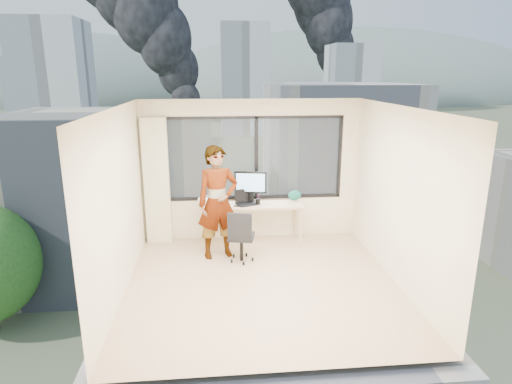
{
  "coord_description": "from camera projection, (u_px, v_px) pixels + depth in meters",
  "views": [
    {
      "loc": [
        -0.65,
        -5.87,
        3.05
      ],
      "look_at": [
        0.0,
        1.0,
        1.15
      ],
      "focal_mm": 30.5,
      "sensor_mm": 36.0,
      "label": 1
    }
  ],
  "objects": [
    {
      "name": "floor",
      "position": [
        262.0,
        284.0,
        6.5
      ],
      "size": [
        4.0,
        4.0,
        0.01
      ],
      "primitive_type": "cube",
      "color": "#DCB18F",
      "rests_on": "ground"
    },
    {
      "name": "exterior_ground",
      "position": [
        217.0,
        134.0,
        125.4
      ],
      "size": [
        400.0,
        400.0,
        0.04
      ],
      "primitive_type": "cube",
      "color": "#515B3D",
      "rests_on": "ground"
    },
    {
      "name": "smoke_plume_b",
      "position": [
        356.0,
        8.0,
        167.52
      ],
      "size": [
        30.0,
        18.0,
        70.0
      ],
      "primitive_type": null,
      "color": "black",
      "rests_on": "exterior_ground"
    },
    {
      "name": "near_bldg_b",
      "position": [
        336.0,
        162.0,
        45.66
      ],
      "size": [
        14.0,
        13.0,
        16.0
      ],
      "primitive_type": "cube",
      "color": "silver",
      "rests_on": "exterior_ground"
    },
    {
      "name": "chair",
      "position": [
        241.0,
        235.0,
        7.18
      ],
      "size": [
        0.55,
        0.55,
        0.91
      ],
      "primitive_type": null,
      "rotation": [
        0.0,
        0.0,
        -0.2
      ],
      "color": "black",
      "rests_on": "floor"
    },
    {
      "name": "handbag",
      "position": [
        295.0,
        195.0,
        8.09
      ],
      "size": [
        0.25,
        0.14,
        0.18
      ],
      "primitive_type": "ellipsoid",
      "rotation": [
        0.0,
        0.0,
        0.09
      ],
      "color": "#0D4E4B",
      "rests_on": "desk"
    },
    {
      "name": "far_tower_c",
      "position": [
        351.0,
        85.0,
        145.24
      ],
      "size": [
        15.0,
        15.0,
        26.0
      ],
      "primitive_type": "cube",
      "color": "silver",
      "rests_on": "exterior_ground"
    },
    {
      "name": "far_tower_a",
      "position": [
        55.0,
        87.0,
        94.5
      ],
      "size": [
        14.0,
        14.0,
        28.0
      ],
      "primitive_type": "cube",
      "color": "silver",
      "rests_on": "exterior_ground"
    },
    {
      "name": "cellphone",
      "position": [
        237.0,
        206.0,
        7.73
      ],
      "size": [
        0.13,
        0.07,
        0.01
      ],
      "primitive_type": "cube",
      "rotation": [
        0.0,
        0.0,
        -0.18
      ],
      "color": "black",
      "rests_on": "desk"
    },
    {
      "name": "tree_c",
      "position": [
        416.0,
        183.0,
        49.29
      ],
      "size": [
        8.4,
        8.4,
        10.0
      ],
      "primitive_type": null,
      "color": "#25541C",
      "rests_on": "exterior_ground"
    },
    {
      "name": "desk",
      "position": [
        253.0,
        223.0,
        7.99
      ],
      "size": [
        1.8,
        0.6,
        0.75
      ],
      "primitive_type": "cube",
      "color": "#D0B28B",
      "rests_on": "floor"
    },
    {
      "name": "ceiling",
      "position": [
        263.0,
        107.0,
        5.81
      ],
      "size": [
        4.0,
        4.0,
        0.01
      ],
      "primitive_type": "cube",
      "color": "white",
      "rests_on": "ground"
    },
    {
      "name": "far_tower_d",
      "position": [
        36.0,
        91.0,
        145.82
      ],
      "size": [
        16.0,
        14.0,
        22.0
      ],
      "primitive_type": "cube",
      "color": "silver",
      "rests_on": "exterior_ground"
    },
    {
      "name": "hill_b",
      "position": [
        348.0,
        96.0,
        326.47
      ],
      "size": [
        300.0,
        220.0,
        96.0
      ],
      "primitive_type": "ellipsoid",
      "color": "slate",
      "rests_on": "exterior_ground"
    },
    {
      "name": "wall_right",
      "position": [
        399.0,
        197.0,
        6.34
      ],
      "size": [
        0.01,
        4.0,
        2.6
      ],
      "primitive_type": "cube",
      "color": "beige",
      "rests_on": "ground"
    },
    {
      "name": "laptop",
      "position": [
        247.0,
        198.0,
        7.82
      ],
      "size": [
        0.48,
        0.49,
        0.24
      ],
      "primitive_type": null,
      "rotation": [
        0.0,
        0.0,
        0.37
      ],
      "color": "black",
      "rests_on": "desk"
    },
    {
      "name": "far_tower_b",
      "position": [
        244.0,
        80.0,
        122.15
      ],
      "size": [
        13.0,
        13.0,
        30.0
      ],
      "primitive_type": "cube",
      "color": "silver",
      "rests_on": "exterior_ground"
    },
    {
      "name": "wall_front",
      "position": [
        285.0,
        258.0,
        4.24
      ],
      "size": [
        4.0,
        0.01,
        2.6
      ],
      "primitive_type": "cube",
      "color": "beige",
      "rests_on": "ground"
    },
    {
      "name": "tree_b",
      "position": [
        295.0,
        284.0,
        26.66
      ],
      "size": [
        7.6,
        7.6,
        9.0
      ],
      "primitive_type": null,
      "color": "#25541C",
      "rests_on": "exterior_ground"
    },
    {
      "name": "pen_cup",
      "position": [
        258.0,
        201.0,
        7.84
      ],
      "size": [
        0.11,
        0.11,
        0.1
      ],
      "primitive_type": "cylinder",
      "rotation": [
        0.0,
        0.0,
        0.35
      ],
      "color": "black",
      "rests_on": "desk"
    },
    {
      "name": "wall_left",
      "position": [
        118.0,
        204.0,
        5.97
      ],
      "size": [
        0.01,
        4.0,
        2.6
      ],
      "primitive_type": "cube",
      "color": "beige",
      "rests_on": "ground"
    },
    {
      "name": "person",
      "position": [
        218.0,
        202.0,
        7.25
      ],
      "size": [
        0.8,
        0.63,
        1.91
      ],
      "primitive_type": "imported",
      "rotation": [
        0.0,
        0.0,
        0.28
      ],
      "color": "#2D2D33",
      "rests_on": "floor"
    },
    {
      "name": "game_console",
      "position": [
        209.0,
        199.0,
        8.02
      ],
      "size": [
        0.4,
        0.35,
        0.08
      ],
      "primitive_type": "cube",
      "rotation": [
        0.0,
        0.0,
        -0.21
      ],
      "color": "white",
      "rests_on": "desk"
    },
    {
      "name": "near_bldg_a",
      "position": [
        116.0,
        197.0,
        36.33
      ],
      "size": [
        16.0,
        12.0,
        14.0
      ],
      "primitive_type": "cube",
      "color": "beige",
      "rests_on": "exterior_ground"
    },
    {
      "name": "window_wall",
      "position": [
        254.0,
        158.0,
        8.02
      ],
      "size": [
        3.3,
        0.16,
        1.55
      ],
      "primitive_type": null,
      "color": "black",
      "rests_on": "ground"
    },
    {
      "name": "curtain",
      "position": [
        157.0,
        182.0,
        7.84
      ],
      "size": [
        0.45,
        0.14,
        2.3
      ],
      "primitive_type": "cube",
      "color": "beige",
      "rests_on": "floor"
    },
    {
      "name": "hill_a",
      "position": [
        44.0,
        98.0,
        306.45
      ],
      "size": [
        288.0,
        216.0,
        90.0
      ],
      "primitive_type": "ellipsoid",
      "color": "slate",
      "rests_on": "exterior_ground"
    },
    {
      "name": "monitor",
      "position": [
        251.0,
        187.0,
        7.9
      ],
      "size": [
        0.6,
        0.24,
        0.59
      ],
      "primitive_type": null,
      "rotation": [
        0.0,
        0.0,
        -0.2
      ],
      "color": "black",
      "rests_on": "desk"
    }
  ]
}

